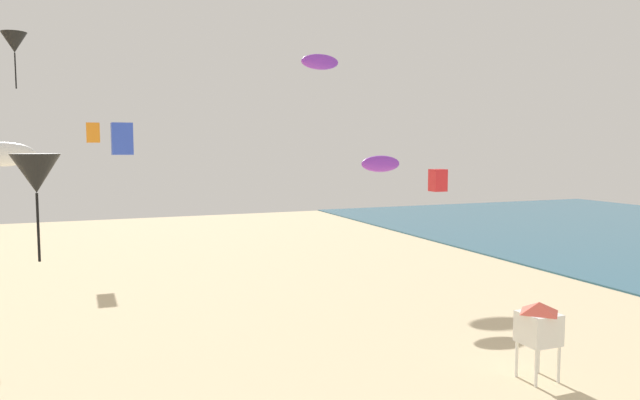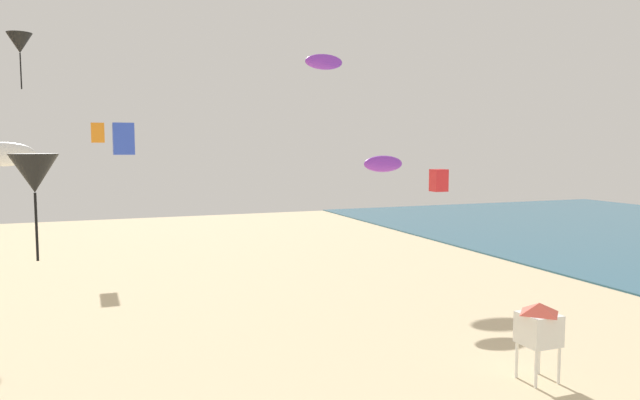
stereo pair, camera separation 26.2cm
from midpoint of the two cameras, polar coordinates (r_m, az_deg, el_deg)
name	(u,v)px [view 1 (the left image)]	position (r m, az deg, el deg)	size (l,w,h in m)	color
lifeguard_stand	(539,324)	(20.54, 19.90, -11.11)	(1.10, 1.10, 2.55)	white
kite_blue_box	(122,139)	(23.98, -18.76, 5.58)	(0.77, 0.77, 1.21)	blue
kite_red_box	(438,180)	(23.00, 10.92, 1.87)	(0.54, 0.54, 0.84)	red
kite_orange_box	(93,133)	(42.76, -21.12, 6.04)	(0.84, 0.84, 1.33)	orange
kite_white_parafoil	(2,154)	(19.37, -28.58, 3.88)	(1.80, 0.50, 0.70)	white
kite_purple_parafoil	(381,164)	(31.24, 5.60, 3.48)	(2.21, 0.61, 0.86)	purple
kite_black_delta	(14,42)	(42.95, -27.44, 13.27)	(1.54, 1.54, 3.50)	black
kite_purple_parafoil_2	(320,62)	(43.47, -0.19, 13.12)	(2.84, 0.79, 1.10)	purple
kite_black_delta_2	(36,174)	(15.82, -26.03, 2.29)	(1.15, 1.15, 2.61)	black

